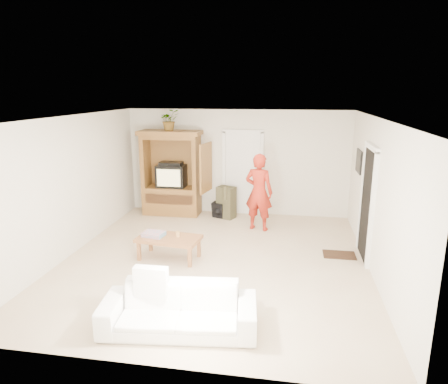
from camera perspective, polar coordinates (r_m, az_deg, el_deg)
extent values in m
plane|color=tan|center=(7.49, -1.33, -9.66)|extent=(6.00, 6.00, 0.00)
plane|color=white|center=(6.86, -1.46, 10.59)|extent=(6.00, 6.00, 0.00)
plane|color=silver|center=(9.96, 1.87, 4.23)|extent=(5.50, 0.00, 5.50)
plane|color=silver|center=(4.31, -9.05, -9.76)|extent=(5.50, 0.00, 5.50)
plane|color=silver|center=(8.04, -21.02, 0.82)|extent=(0.00, 6.00, 6.00)
plane|color=silver|center=(7.09, 20.98, -0.90)|extent=(0.00, 6.00, 6.00)
cube|color=brown|center=(10.17, -7.40, -1.16)|extent=(1.40, 0.60, 0.70)
cube|color=brown|center=(10.17, -11.09, 4.18)|extent=(0.10, 0.60, 1.20)
cube|color=brown|center=(9.80, -3.93, 4.03)|extent=(0.10, 0.60, 1.20)
cube|color=brown|center=(10.22, -7.14, 4.38)|extent=(1.40, 0.06, 1.20)
cube|color=brown|center=(9.87, -7.70, 7.83)|extent=(1.40, 0.60, 0.10)
cube|color=brown|center=(9.86, -7.72, 8.40)|extent=(1.52, 0.68, 0.10)
cube|color=brown|center=(9.27, -2.62, 3.46)|extent=(0.16, 0.67, 1.15)
cube|color=black|center=(10.06, -7.47, 2.32)|extent=(0.70, 0.52, 0.55)
cube|color=tan|center=(9.80, -7.92, 1.99)|extent=(0.58, 0.02, 0.42)
cube|color=black|center=(9.97, -7.58, 4.06)|extent=(0.55, 0.35, 0.08)
cube|color=#945933|center=(9.89, -7.90, -1.03)|extent=(1.19, 0.03, 0.25)
cube|color=white|center=(9.97, 2.69, 2.59)|extent=(0.85, 0.05, 2.04)
cube|color=black|center=(7.73, 19.78, -1.74)|extent=(0.05, 0.90, 2.04)
cube|color=black|center=(8.86, 18.72, 4.17)|extent=(0.03, 0.60, 0.48)
cube|color=#382316|center=(7.99, 16.14, -8.61)|extent=(0.60, 0.40, 0.02)
imported|color=#4C7238|center=(9.82, -7.82, 10.15)|extent=(0.60, 0.59, 0.51)
imported|color=#A22315|center=(8.84, 5.00, -0.02)|extent=(0.71, 0.56, 1.73)
imported|color=white|center=(5.42, -6.46, -16.30)|extent=(2.08, 1.00, 0.58)
cube|color=#945933|center=(7.47, -7.88, -6.61)|extent=(1.20, 0.75, 0.06)
cube|color=#945933|center=(7.56, -12.05, -8.28)|extent=(0.07, 0.07, 0.36)
cube|color=#945933|center=(7.95, -10.44, -7.05)|extent=(0.07, 0.07, 0.36)
cube|color=#945933|center=(7.17, -4.92, -9.29)|extent=(0.07, 0.07, 0.36)
cube|color=#945933|center=(7.58, -3.62, -7.92)|extent=(0.07, 0.07, 0.36)
cube|color=#F95553|center=(7.53, -10.02, -5.94)|extent=(0.42, 0.34, 0.08)
cylinder|color=tan|center=(7.44, -6.64, -5.98)|extent=(0.08, 0.08, 0.10)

